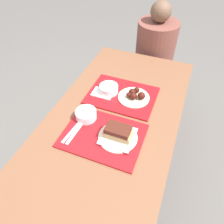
# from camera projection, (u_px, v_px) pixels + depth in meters

# --- Properties ---
(ground_plane) EXTENTS (12.00, 12.00, 0.00)m
(ground_plane) POSITION_uv_depth(u_px,v_px,m) (113.00, 177.00, 1.88)
(ground_plane) COLOR #605B56
(picnic_table) EXTENTS (0.78, 1.54, 0.76)m
(picnic_table) POSITION_uv_depth(u_px,v_px,m) (113.00, 128.00, 1.42)
(picnic_table) COLOR brown
(picnic_table) RESTS_ON ground_plane
(picnic_bench_far) EXTENTS (0.74, 0.28, 0.43)m
(picnic_bench_far) POSITION_uv_depth(u_px,v_px,m) (147.00, 79.00, 2.28)
(picnic_bench_far) COLOR brown
(picnic_bench_far) RESTS_ON ground_plane
(tray_near) EXTENTS (0.45, 0.34, 0.01)m
(tray_near) POSITION_uv_depth(u_px,v_px,m) (103.00, 136.00, 1.23)
(tray_near) COLOR #B21419
(tray_near) RESTS_ON picnic_table
(tray_far) EXTENTS (0.45, 0.34, 0.01)m
(tray_far) POSITION_uv_depth(u_px,v_px,m) (122.00, 95.00, 1.47)
(tray_far) COLOR #B21419
(tray_far) RESTS_ON picnic_table
(bowl_coleslaw_near) EXTENTS (0.13, 0.13, 0.05)m
(bowl_coleslaw_near) POSITION_uv_depth(u_px,v_px,m) (86.00, 114.00, 1.30)
(bowl_coleslaw_near) COLOR white
(bowl_coleslaw_near) RESTS_ON tray_near
(brisket_sandwich_plate) EXTENTS (0.22, 0.22, 0.08)m
(brisket_sandwich_plate) POSITION_uv_depth(u_px,v_px,m) (118.00, 134.00, 1.19)
(brisket_sandwich_plate) COLOR beige
(brisket_sandwich_plate) RESTS_ON tray_near
(plastic_fork_near) EXTENTS (0.04, 0.17, 0.00)m
(plastic_fork_near) POSITION_uv_depth(u_px,v_px,m) (71.00, 132.00, 1.24)
(plastic_fork_near) COLOR white
(plastic_fork_near) RESTS_ON tray_near
(plastic_knife_near) EXTENTS (0.03, 0.17, 0.00)m
(plastic_knife_near) POSITION_uv_depth(u_px,v_px,m) (75.00, 133.00, 1.23)
(plastic_knife_near) COLOR white
(plastic_knife_near) RESTS_ON tray_near
(condiment_packet) EXTENTS (0.04, 0.03, 0.01)m
(condiment_packet) POSITION_uv_depth(u_px,v_px,m) (110.00, 126.00, 1.27)
(condiment_packet) COLOR #A59E93
(condiment_packet) RESTS_ON tray_near
(bowl_coleslaw_far) EXTENTS (0.13, 0.13, 0.05)m
(bowl_coleslaw_far) POSITION_uv_depth(u_px,v_px,m) (109.00, 89.00, 1.47)
(bowl_coleslaw_far) COLOR white
(bowl_coleslaw_far) RESTS_ON tray_far
(wings_plate_far) EXTENTS (0.21, 0.21, 0.06)m
(wings_plate_far) POSITION_uv_depth(u_px,v_px,m) (135.00, 96.00, 1.43)
(wings_plate_far) COLOR beige
(wings_plate_far) RESTS_ON tray_far
(napkin_far) EXTENTS (0.14, 0.10, 0.01)m
(napkin_far) POSITION_uv_depth(u_px,v_px,m) (103.00, 93.00, 1.47)
(napkin_far) COLOR white
(napkin_far) RESTS_ON tray_far
(person_seated_across) EXTENTS (0.36, 0.36, 0.71)m
(person_seated_across) POSITION_uv_depth(u_px,v_px,m) (155.00, 48.00, 2.01)
(person_seated_across) COLOR brown
(person_seated_across) RESTS_ON picnic_bench_far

